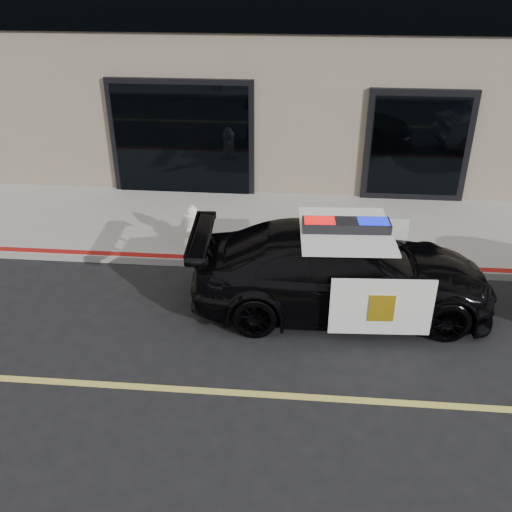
{
  "coord_description": "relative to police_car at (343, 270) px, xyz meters",
  "views": [
    {
      "loc": [
        1.92,
        -6.04,
        5.55
      ],
      "look_at": [
        1.19,
        2.2,
        1.0
      ],
      "focal_mm": 40.0,
      "sensor_mm": 36.0,
      "label": 1
    }
  ],
  "objects": [
    {
      "name": "sidewalk_n",
      "position": [
        -2.64,
        2.94,
        -0.67
      ],
      "size": [
        60.0,
        3.5,
        0.15
      ],
      "primitive_type": "cube",
      "color": "gray",
      "rests_on": "ground"
    },
    {
      "name": "police_car",
      "position": [
        0.0,
        0.0,
        0.0
      ],
      "size": [
        2.63,
        5.28,
        1.66
      ],
      "color": "black",
      "rests_on": "ground"
    },
    {
      "name": "fire_hydrant",
      "position": [
        -2.89,
        1.8,
        -0.19
      ],
      "size": [
        0.39,
        0.54,
        0.86
      ],
      "color": "white",
      "rests_on": "sidewalk_n"
    },
    {
      "name": "ground",
      "position": [
        -2.64,
        -2.31,
        -0.74
      ],
      "size": [
        120.0,
        120.0,
        0.0
      ],
      "primitive_type": "plane",
      "color": "black",
      "rests_on": "ground"
    }
  ]
}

